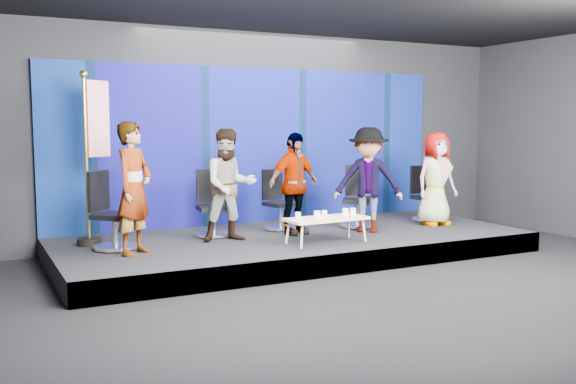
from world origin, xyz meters
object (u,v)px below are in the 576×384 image
mug_e (353,212)px  mug_a (298,216)px  mug_d (345,212)px  flag_stand (94,153)px  panelist_a (134,188)px  coffee_table (326,220)px  panelist_d (368,180)px  mug_b (317,215)px  chair_b (213,214)px  chair_a (111,224)px  panelist_b (230,185)px  chair_d (357,207)px  panelist_c (294,184)px  mug_c (324,214)px  panelist_e (436,179)px  chair_c (279,210)px  chair_e (425,203)px

mug_e → mug_a: bearing=179.1°
mug_d → flag_stand: flag_stand is taller
panelist_a → coffee_table: bearing=-54.4°
panelist_d → mug_b: (-1.21, -0.54, -0.40)m
chair_b → mug_b: 1.67m
mug_a → chair_a: bearing=160.4°
panelist_b → mug_b: bearing=-32.0°
chair_a → chair_d: chair_a is taller
coffee_table → mug_a: bearing=174.0°
panelist_c → mug_b: panelist_c is taller
mug_c → mug_d: (0.31, -0.06, 0.01)m
panelist_d → coffee_table: size_ratio=1.36×
panelist_e → mug_d: bearing=-166.4°
mug_b → chair_c: bearing=86.6°
mug_e → panelist_e: bearing=14.9°
panelist_a → chair_c: panelist_a is taller
chair_d → chair_e: bearing=37.1°
panelist_a → coffee_table: (2.59, -0.43, -0.52)m
flag_stand → chair_d: bearing=-37.0°
mug_a → chair_c: bearing=75.4°
panelist_c → mug_c: panelist_c is taller
chair_d → coffee_table: chair_d is taller
chair_b → mug_a: size_ratio=10.48×
panelist_a → coffee_table: panelist_a is taller
panelist_e → mug_a: panelist_e is taller
chair_a → panelist_a: panelist_a is taller
panelist_e → coffee_table: bearing=-168.2°
panelist_b → panelist_d: panelist_d is taller
chair_a → flag_stand: bearing=57.9°
chair_a → panelist_d: panelist_d is taller
mug_c → mug_e: 0.45m
panelist_c → mug_e: bearing=-69.0°
chair_d → panelist_e: size_ratio=0.65×
mug_a → mug_d: size_ratio=0.87×
chair_c → chair_e: (2.67, -0.32, -0.00)m
chair_e → mug_c: size_ratio=10.28×
panelist_e → panelist_d: bearing=-179.0°
chair_a → chair_e: (5.38, 0.13, -0.04)m
chair_c → panelist_e: panelist_e is taller
chair_d → mug_a: size_ratio=10.59×
chair_b → panelist_a: bearing=-141.9°
panelist_a → mug_b: size_ratio=15.78×
chair_b → mug_d: chair_b is taller
panelist_e → mug_e: (-1.95, -0.52, -0.35)m
panelist_c → coffee_table: panelist_c is taller
panelist_a → panelist_d: panelist_a is taller
panelist_b → mug_c: bearing=-23.5°
chair_c → panelist_e: 2.66m
panelist_e → mug_b: bearing=-168.1°
chair_d → chair_a: bearing=-142.8°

